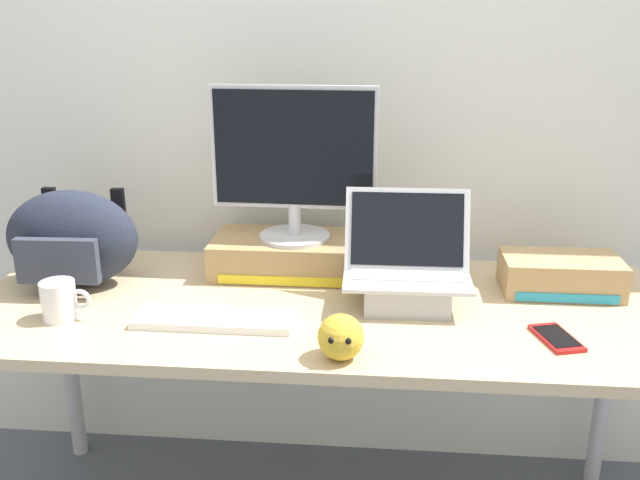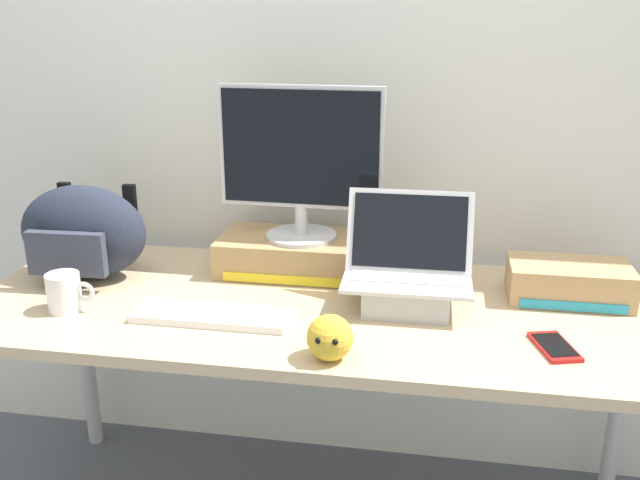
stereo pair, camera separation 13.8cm
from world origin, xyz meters
name	(u,v)px [view 2 (the right image)]	position (x,y,z in m)	size (l,w,h in m)	color
back_wall	(346,76)	(0.00, 0.47, 1.30)	(7.00, 0.10, 2.60)	silver
desk	(320,327)	(0.00, 0.00, 0.68)	(1.89, 0.75, 0.75)	tan
toner_box_yellow	(302,254)	(-0.10, 0.23, 0.80)	(0.49, 0.25, 0.11)	#A88456
desktop_monitor	(301,161)	(-0.10, 0.23, 1.08)	(0.48, 0.21, 0.45)	silver
open_laptop	(407,283)	(0.23, 0.02, 0.81)	(0.34, 0.23, 0.29)	#ADADB2
external_keyboard	(212,315)	(-0.26, -0.14, 0.76)	(0.40, 0.13, 0.02)	white
messenger_backpack	(83,233)	(-0.71, 0.08, 0.88)	(0.38, 0.25, 0.28)	#232838
coffee_mug	(65,292)	(-0.65, -0.16, 0.80)	(0.13, 0.09, 0.10)	silver
cell_phone	(554,347)	(0.58, -0.16, 0.75)	(0.11, 0.16, 0.01)	red
plush_toy	(330,338)	(0.07, -0.30, 0.80)	(0.11, 0.11, 0.11)	gold
toner_box_cyan	(569,282)	(0.66, 0.14, 0.80)	(0.32, 0.18, 0.10)	tan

